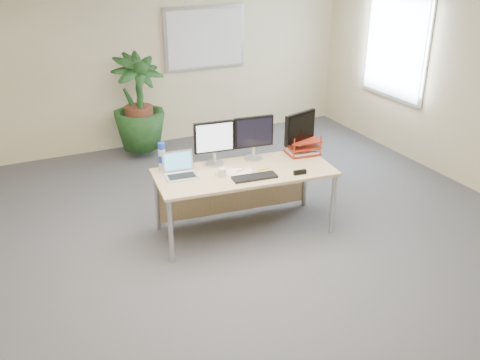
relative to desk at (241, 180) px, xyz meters
name	(u,v)px	position (x,y,z in m)	size (l,w,h in m)	color
floor	(248,281)	(-0.40, -0.98, -0.57)	(8.00, 8.00, 0.00)	#4A4A4F
back_wall	(128,58)	(-0.40, 3.02, 0.78)	(7.00, 0.04, 2.70)	beige
whiteboard	(205,38)	(0.80, 2.99, 0.98)	(1.30, 0.04, 0.95)	silver
window	(396,45)	(3.07, 1.32, 0.98)	(0.04, 1.30, 1.55)	silver
desk	(241,180)	(0.00, 0.00, 0.00)	(1.94, 0.97, 0.72)	tan
floor_plant	(139,108)	(-0.42, 2.50, 0.18)	(0.84, 0.84, 1.50)	#143818
monitor_left	(214,140)	(-0.23, 0.19, 0.43)	(0.43, 0.20, 0.48)	#B0AFB4
monitor_right	(254,135)	(0.22, 0.15, 0.43)	(0.44, 0.20, 0.49)	#B0AFB4
monitor_dark	(300,131)	(0.74, 0.05, 0.43)	(0.44, 0.20, 0.49)	#B0AFB4
laptop	(180,170)	(-0.66, 0.09, 0.21)	(0.35, 0.31, 0.23)	silver
keyboard	(255,177)	(0.00, -0.31, 0.16)	(0.46, 0.15, 0.03)	black
coffee_mug	(222,172)	(-0.28, -0.14, 0.20)	(0.12, 0.08, 0.09)	silver
spiral_notebook	(240,172)	(-0.08, -0.13, 0.16)	(0.26, 0.20, 0.01)	white
orange_pen	(240,171)	(-0.07, -0.11, 0.17)	(0.01, 0.01, 0.13)	orange
yellow_highlighter	(264,169)	(0.19, -0.16, 0.16)	(0.02, 0.02, 0.13)	#FFF11A
water_bottle	(162,157)	(-0.78, 0.28, 0.30)	(0.08, 0.08, 0.31)	white
letter_tray	(303,148)	(0.79, 0.06, 0.23)	(0.38, 0.30, 0.17)	maroon
stapler	(300,172)	(0.47, -0.43, 0.17)	(0.14, 0.04, 0.05)	black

